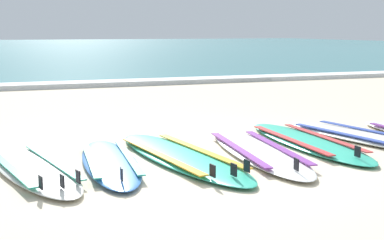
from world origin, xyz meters
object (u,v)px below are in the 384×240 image
(surfboard_6, at_px, (307,141))
(surfboard_3, at_px, (110,162))
(surfboard_2, at_px, (32,168))
(surfboard_7, at_px, (360,136))
(surfboard_4, at_px, (180,156))
(surfboard_5, at_px, (257,151))

(surfboard_6, bearing_deg, surfboard_3, -175.47)
(surfboard_2, xyz_separation_m, surfboard_3, (0.74, -0.01, -0.00))
(surfboard_2, relative_size, surfboard_7, 0.91)
(surfboard_2, bearing_deg, surfboard_7, 3.24)
(surfboard_3, distance_m, surfboard_4, 0.73)
(surfboard_2, relative_size, surfboard_6, 0.93)
(surfboard_6, height_order, surfboard_7, same)
(surfboard_5, relative_size, surfboard_6, 1.01)
(surfboard_5, distance_m, surfboard_7, 1.58)
(surfboard_3, xyz_separation_m, surfboard_4, (0.73, -0.01, 0.00))
(surfboard_3, xyz_separation_m, surfboard_7, (3.14, 0.23, 0.00))
(surfboard_3, height_order, surfboard_7, same)
(surfboard_2, height_order, surfboard_3, same)
(surfboard_2, height_order, surfboard_7, same)
(surfboard_2, distance_m, surfboard_7, 3.89)
(surfboard_2, relative_size, surfboard_3, 1.10)
(surfboard_2, height_order, surfboard_5, same)
(surfboard_2, bearing_deg, surfboard_5, -1.82)
(surfboard_4, height_order, surfboard_5, same)
(surfboard_6, bearing_deg, surfboard_2, -176.71)
(surfboard_4, distance_m, surfboard_7, 2.42)
(surfboard_4, bearing_deg, surfboard_2, 179.39)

